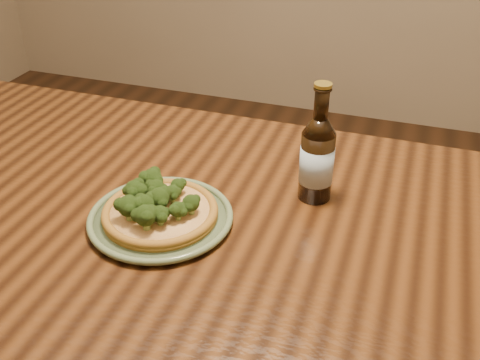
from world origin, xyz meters
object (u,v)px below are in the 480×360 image
(plate, at_px, (161,218))
(pizza, at_px, (159,209))
(beer_bottle, at_px, (317,158))
(table, at_px, (128,231))

(plate, height_order, pizza, pizza)
(pizza, distance_m, beer_bottle, 0.34)
(beer_bottle, bearing_deg, pizza, -136.76)
(pizza, bearing_deg, plate, 20.03)
(pizza, bearing_deg, table, 152.30)
(table, height_order, pizza, pizza)
(table, relative_size, pizza, 6.98)
(plate, bearing_deg, beer_bottle, 34.95)
(table, xyz_separation_m, pizza, (0.11, -0.06, 0.12))
(pizza, bearing_deg, beer_bottle, 34.83)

